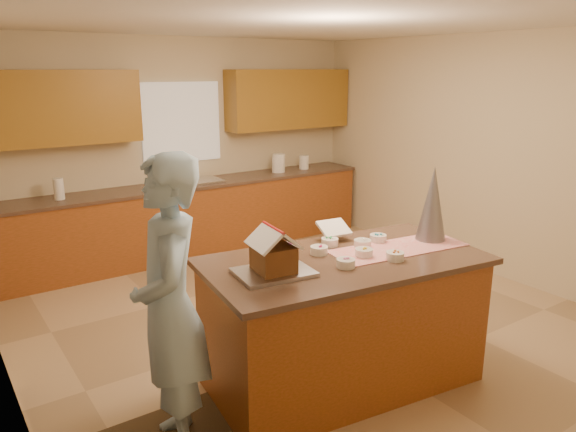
# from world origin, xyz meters

# --- Properties ---
(floor) EXTENTS (5.50, 5.50, 0.00)m
(floor) POSITION_xyz_m (0.00, 0.00, 0.00)
(floor) COLOR tan
(floor) RESTS_ON ground
(ceiling) EXTENTS (5.50, 5.50, 0.00)m
(ceiling) POSITION_xyz_m (0.00, 0.00, 2.70)
(ceiling) COLOR silver
(ceiling) RESTS_ON floor
(wall_back) EXTENTS (5.50, 5.50, 0.00)m
(wall_back) POSITION_xyz_m (0.00, 2.75, 1.35)
(wall_back) COLOR beige
(wall_back) RESTS_ON floor
(wall_right) EXTENTS (5.50, 5.50, 0.00)m
(wall_right) POSITION_xyz_m (2.50, 0.00, 1.35)
(wall_right) COLOR beige
(wall_right) RESTS_ON floor
(stone_accent) EXTENTS (0.00, 2.50, 2.50)m
(stone_accent) POSITION_xyz_m (-2.48, -0.80, 1.25)
(stone_accent) COLOR gray
(stone_accent) RESTS_ON wall_left
(window_curtain) EXTENTS (1.05, 0.03, 1.00)m
(window_curtain) POSITION_xyz_m (0.00, 2.72, 1.65)
(window_curtain) COLOR white
(window_curtain) RESTS_ON wall_back
(back_counter_base) EXTENTS (4.80, 0.60, 0.88)m
(back_counter_base) POSITION_xyz_m (0.00, 2.45, 0.44)
(back_counter_base) COLOR #96461F
(back_counter_base) RESTS_ON floor
(back_counter_top) EXTENTS (4.85, 0.63, 0.04)m
(back_counter_top) POSITION_xyz_m (0.00, 2.45, 0.90)
(back_counter_top) COLOR brown
(back_counter_top) RESTS_ON back_counter_base
(upper_cabinet_left) EXTENTS (1.85, 0.35, 0.80)m
(upper_cabinet_left) POSITION_xyz_m (-1.55, 2.57, 1.90)
(upper_cabinet_left) COLOR olive
(upper_cabinet_left) RESTS_ON wall_back
(upper_cabinet_right) EXTENTS (1.85, 0.35, 0.80)m
(upper_cabinet_right) POSITION_xyz_m (1.55, 2.57, 1.90)
(upper_cabinet_right) COLOR olive
(upper_cabinet_right) RESTS_ON wall_back
(sink) EXTENTS (0.70, 0.45, 0.12)m
(sink) POSITION_xyz_m (0.00, 2.45, 0.89)
(sink) COLOR silver
(sink) RESTS_ON back_counter_top
(faucet) EXTENTS (0.03, 0.03, 0.28)m
(faucet) POSITION_xyz_m (0.00, 2.63, 1.06)
(faucet) COLOR silver
(faucet) RESTS_ON back_counter_top
(island_base) EXTENTS (2.05, 1.22, 0.95)m
(island_base) POSITION_xyz_m (-0.41, -0.97, 0.48)
(island_base) COLOR #96461F
(island_base) RESTS_ON floor
(island_top) EXTENTS (2.15, 1.31, 0.04)m
(island_top) POSITION_xyz_m (-0.41, -0.97, 0.97)
(island_top) COLOR brown
(island_top) RESTS_ON island_base
(table_runner) EXTENTS (1.12, 0.53, 0.01)m
(table_runner) POSITION_xyz_m (0.07, -1.03, 1.00)
(table_runner) COLOR red
(table_runner) RESTS_ON island_top
(baking_tray) EXTENTS (0.54, 0.43, 0.03)m
(baking_tray) POSITION_xyz_m (-1.01, -0.94, 1.01)
(baking_tray) COLOR silver
(baking_tray) RESTS_ON island_top
(cookbook) EXTENTS (0.26, 0.21, 0.10)m
(cookbook) POSITION_xyz_m (-0.20, -0.58, 1.09)
(cookbook) COLOR white
(cookbook) RESTS_ON island_top
(tinsel_tree) EXTENTS (0.27, 0.27, 0.59)m
(tinsel_tree) POSITION_xyz_m (0.43, -1.02, 1.29)
(tinsel_tree) COLOR #A6A5B1
(tinsel_tree) RESTS_ON island_top
(boy) EXTENTS (0.66, 0.79, 1.86)m
(boy) POSITION_xyz_m (-1.74, -0.95, 0.94)
(boy) COLOR #A6CEEC
(boy) RESTS_ON rug
(canister_a) EXTENTS (0.16, 0.16, 0.22)m
(canister_a) POSITION_xyz_m (1.28, 2.45, 1.03)
(canister_a) COLOR white
(canister_a) RESTS_ON back_counter_top
(canister_b) EXTENTS (0.18, 0.18, 0.26)m
(canister_b) POSITION_xyz_m (1.30, 2.45, 1.05)
(canister_b) COLOR white
(canister_b) RESTS_ON back_counter_top
(canister_c) EXTENTS (0.14, 0.14, 0.20)m
(canister_c) POSITION_xyz_m (1.73, 2.45, 1.02)
(canister_c) COLOR white
(canister_c) RESTS_ON back_counter_top
(paper_towel) EXTENTS (0.11, 0.11, 0.24)m
(paper_towel) POSITION_xyz_m (-1.60, 2.45, 1.04)
(paper_towel) COLOR white
(paper_towel) RESTS_ON back_counter_top
(gingerbread_house) EXTENTS (0.33, 0.34, 0.30)m
(gingerbread_house) POSITION_xyz_m (-1.01, -0.94, 1.13)
(gingerbread_house) COLOR brown
(gingerbread_house) RESTS_ON baking_tray
(candy_bowls) EXTENTS (0.84, 0.72, 0.06)m
(candy_bowls) POSITION_xyz_m (-0.31, -0.89, 1.02)
(candy_bowls) COLOR #C92364
(candy_bowls) RESTS_ON island_top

